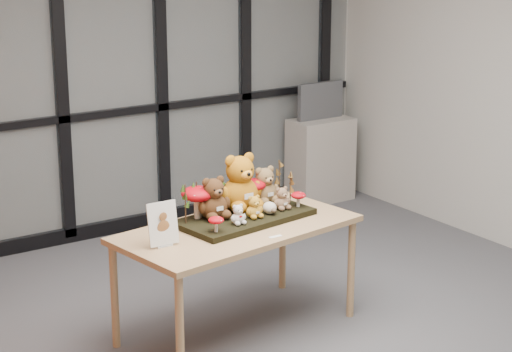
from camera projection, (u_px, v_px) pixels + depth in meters
floor at (285, 337)px, 6.00m from camera, size 5.00×5.00×0.00m
room_shell at (288, 80)px, 5.54m from camera, size 5.00×5.00×5.00m
glass_partition at (112, 69)px, 7.59m from camera, size 4.90×0.06×2.78m
display_table at (237, 236)px, 5.91m from camera, size 1.64×0.98×0.72m
diorama_tray at (245, 218)px, 6.00m from camera, size 0.94×0.56×0.04m
bear_pooh_yellow at (240, 179)px, 6.07m from camera, size 0.35×0.33×0.41m
bear_brown_medium at (213, 195)px, 5.90m from camera, size 0.26×0.24×0.30m
bear_tan_back at (265, 183)px, 6.21m from camera, size 0.24×0.22×0.28m
bear_small_yellow at (254, 205)px, 5.92m from camera, size 0.14×0.13×0.16m
bear_white_bow at (238, 213)px, 5.80m from camera, size 0.12×0.11×0.14m
bear_beige_small at (282, 197)px, 6.09m from camera, size 0.14×0.13×0.17m
plush_cream_hedgehog at (270, 207)px, 6.00m from camera, size 0.08×0.07×0.09m
mushroom_back_left at (197, 201)px, 5.90m from camera, size 0.21×0.21×0.23m
mushroom_back_right at (253, 190)px, 6.18m from camera, size 0.18×0.18×0.20m
mushroom_front_left at (216, 223)px, 5.66m from camera, size 0.10×0.10×0.11m
mushroom_front_right at (298, 199)px, 6.15m from camera, size 0.10×0.10×0.11m
sprig_green_far_left at (185, 204)px, 5.79m from camera, size 0.05×0.05×0.26m
sprig_green_mid_left at (197, 200)px, 5.91m from camera, size 0.05×0.05×0.24m
sprig_dry_far_right at (279, 180)px, 6.28m from camera, size 0.05×0.05×0.28m
sprig_dry_mid_right at (290, 188)px, 6.20m from camera, size 0.05×0.05×0.22m
sprig_green_centre at (222, 195)px, 6.06m from camera, size 0.05×0.05×0.21m
sign_holder at (163, 226)px, 5.51m from camera, size 0.19×0.06×0.27m
label_card at (275, 237)px, 5.70m from camera, size 0.09×0.03×0.00m
cabinet at (320, 160)px, 8.77m from camera, size 0.59×0.35×0.79m
monitor at (320, 101)px, 8.63m from camera, size 0.49×0.05×0.35m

